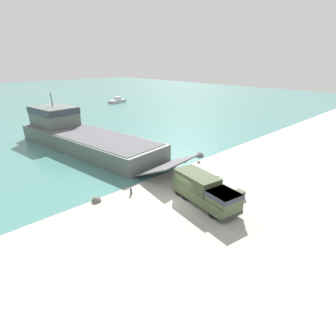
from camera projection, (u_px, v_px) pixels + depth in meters
ground_plane at (179, 200)px, 27.74m from camera, size 240.00×240.00×0.00m
landing_craft at (79, 134)px, 44.28m from camera, size 11.63×34.79×8.35m
military_truck at (205, 190)px, 26.52m from camera, size 3.88×8.16×2.89m
soldier_on_ramp at (217, 181)px, 29.80m from camera, size 0.50×0.41×1.65m
moored_boat_a at (117, 101)px, 90.96m from camera, size 6.90×4.44×2.01m
mooring_bollard at (131, 191)px, 28.75m from camera, size 0.25×0.25×0.75m
cargo_crate at (239, 194)px, 28.10m from camera, size 0.87×1.01×0.79m
shoreline_rock_a at (184, 161)px, 38.29m from camera, size 0.80×0.80×0.80m
shoreline_rock_b at (97, 201)px, 27.51m from camera, size 1.02×1.02×1.02m
shoreline_rock_c at (199, 163)px, 37.82m from camera, size 0.50×0.50×0.50m
shoreline_rock_d at (200, 156)px, 40.40m from camera, size 1.25×1.25×1.25m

